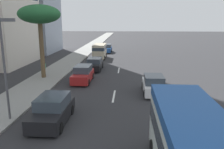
% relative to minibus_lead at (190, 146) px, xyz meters
% --- Properties ---
extents(ground_plane, '(198.00, 198.00, 0.00)m').
position_rel_minibus_lead_xyz_m(ground_plane, '(28.35, 3.48, -1.75)').
color(ground_plane, '#2D2D30').
extents(sidewalk_right, '(162.00, 3.72, 0.15)m').
position_rel_minibus_lead_xyz_m(sidewalk_right, '(28.35, 11.31, -1.67)').
color(sidewalk_right, gray).
rests_on(sidewalk_right, ground_plane).
extents(lane_stripe_mid, '(3.20, 0.16, 0.01)m').
position_rel_minibus_lead_xyz_m(lane_stripe_mid, '(10.77, 3.48, -1.74)').
color(lane_stripe_mid, silver).
rests_on(lane_stripe_mid, ground_plane).
extents(lane_stripe_far, '(3.20, 0.16, 0.01)m').
position_rel_minibus_lead_xyz_m(lane_stripe_far, '(21.11, 3.48, -1.74)').
color(lane_stripe_far, silver).
rests_on(lane_stripe_far, ground_plane).
extents(minibus_lead, '(6.75, 2.44, 3.19)m').
position_rel_minibus_lead_xyz_m(minibus_lead, '(0.00, 0.00, 0.00)').
color(minibus_lead, silver).
rests_on(minibus_lead, ground_plane).
extents(van_second, '(4.65, 2.05, 2.41)m').
position_rel_minibus_lead_xyz_m(van_second, '(30.30, 7.05, -0.37)').
color(van_second, beige).
rests_on(van_second, ground_plane).
extents(car_third, '(4.40, 1.81, 1.70)m').
position_rel_minibus_lead_xyz_m(car_third, '(15.30, 7.00, -0.95)').
color(car_third, '#A51E1E').
rests_on(car_third, ground_plane).
extents(car_fourth, '(4.28, 1.89, 1.64)m').
position_rel_minibus_lead_xyz_m(car_fourth, '(38.04, 6.53, -0.97)').
color(car_fourth, '#1E478C').
rests_on(car_fourth, ground_plane).
extents(car_fifth, '(4.04, 1.83, 1.66)m').
position_rel_minibus_lead_xyz_m(car_fifth, '(11.75, 0.05, -0.96)').
color(car_fifth, white).
rests_on(car_fifth, ground_plane).
extents(car_sixth, '(4.35, 1.95, 1.70)m').
position_rel_minibus_lead_xyz_m(car_sixth, '(5.37, 7.02, -0.95)').
color(car_sixth, black).
rests_on(car_sixth, ground_plane).
extents(car_seventh, '(4.64, 1.90, 1.53)m').
position_rel_minibus_lead_xyz_m(car_seventh, '(21.38, 6.65, -1.02)').
color(car_seventh, black).
rests_on(car_seventh, ground_plane).
extents(pedestrian_near_lamp, '(0.32, 0.38, 1.56)m').
position_rel_minibus_lead_xyz_m(pedestrian_near_lamp, '(17.41, 11.91, -0.75)').
color(pedestrian_near_lamp, red).
rests_on(pedestrian_near_lamp, sidewalk_right).
extents(palm_tree, '(4.39, 4.39, 7.76)m').
position_rel_minibus_lead_xyz_m(palm_tree, '(16.33, 11.62, 5.05)').
color(palm_tree, brown).
rests_on(palm_tree, sidewalk_right).
extents(street_lamp, '(0.24, 0.97, 6.33)m').
position_rel_minibus_lead_xyz_m(street_lamp, '(5.37, 9.73, 2.35)').
color(street_lamp, '#4C4C51').
rests_on(street_lamp, sidewalk_right).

